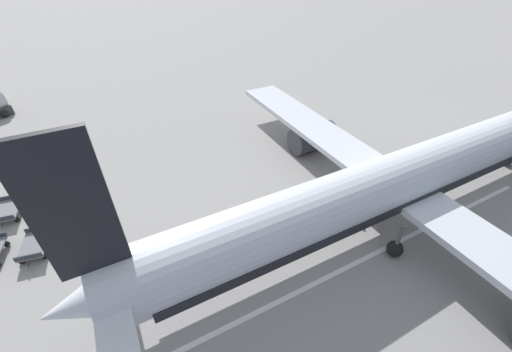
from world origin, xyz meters
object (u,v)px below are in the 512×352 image
(baggage_dolly_row_near_col_c, at_px, (8,211))
(baggage_dolly_row_mid_a_col_c, at_px, (47,203))
(baggage_dolly_row_mid_a_col_d, at_px, (35,245))
(baggage_dolly_row_mid_a_col_a, at_px, (66,145))
(baggage_dolly_row_near_col_a, at_px, (36,151))
(baggage_dolly_row_near_col_b, at_px, (24,176))
(baggage_dolly_row_mid_a_col_b, at_px, (60,169))
(airplane, at_px, (411,176))

(baggage_dolly_row_near_col_c, bearing_deg, baggage_dolly_row_mid_a_col_c, 78.95)
(baggage_dolly_row_mid_a_col_d, bearing_deg, baggage_dolly_row_mid_a_col_a, 166.77)
(baggage_dolly_row_near_col_a, xyz_separation_m, baggage_dolly_row_mid_a_col_a, (0.35, 2.49, 0.00))
(baggage_dolly_row_near_col_a, distance_m, baggage_dolly_row_mid_a_col_d, 13.08)
(baggage_dolly_row_near_col_b, height_order, baggage_dolly_row_mid_a_col_b, same)
(baggage_dolly_row_near_col_c, relative_size, baggage_dolly_row_mid_a_col_c, 1.00)
(baggage_dolly_row_near_col_b, distance_m, baggage_dolly_row_mid_a_col_b, 2.69)
(airplane, height_order, baggage_dolly_row_mid_a_col_a, airplane)
(baggage_dolly_row_near_col_a, relative_size, baggage_dolly_row_mid_a_col_b, 1.00)
(airplane, xyz_separation_m, baggage_dolly_row_near_col_a, (-22.83, -22.42, -2.77))
(baggage_dolly_row_near_col_a, relative_size, baggage_dolly_row_mid_a_col_c, 1.00)
(airplane, height_order, baggage_dolly_row_mid_a_col_c, airplane)
(baggage_dolly_row_near_col_a, bearing_deg, baggage_dolly_row_mid_a_col_b, 20.15)
(baggage_dolly_row_near_col_b, relative_size, baggage_dolly_row_mid_a_col_c, 1.00)
(baggage_dolly_row_near_col_b, distance_m, baggage_dolly_row_mid_a_col_a, 5.11)
(baggage_dolly_row_near_col_c, height_order, baggage_dolly_row_mid_a_col_c, same)
(airplane, height_order, baggage_dolly_row_mid_a_col_d, airplane)
(baggage_dolly_row_near_col_c, height_order, baggage_dolly_row_mid_a_col_b, same)
(baggage_dolly_row_near_col_c, bearing_deg, baggage_dolly_row_near_col_b, 166.51)
(baggage_dolly_row_mid_a_col_a, xyz_separation_m, baggage_dolly_row_mid_a_col_d, (12.72, -2.99, 0.00))
(baggage_dolly_row_mid_a_col_a, bearing_deg, baggage_dolly_row_near_col_b, -43.09)
(baggage_dolly_row_near_col_a, height_order, baggage_dolly_row_mid_a_col_a, same)
(baggage_dolly_row_mid_a_col_d, bearing_deg, baggage_dolly_row_mid_a_col_c, 167.17)
(baggage_dolly_row_mid_a_col_c, bearing_deg, baggage_dolly_row_mid_a_col_d, -12.83)
(baggage_dolly_row_mid_a_col_b, xyz_separation_m, baggage_dolly_row_mid_a_col_c, (4.35, -1.19, 0.00))
(baggage_dolly_row_mid_a_col_c, height_order, baggage_dolly_row_mid_a_col_d, same)
(baggage_dolly_row_near_col_b, xyz_separation_m, baggage_dolly_row_mid_a_col_c, (4.75, 1.47, 0.00))
(baggage_dolly_row_near_col_b, height_order, baggage_dolly_row_mid_a_col_c, same)
(baggage_dolly_row_near_col_a, height_order, baggage_dolly_row_mid_a_col_d, same)
(baggage_dolly_row_near_col_a, height_order, baggage_dolly_row_near_col_b, same)
(baggage_dolly_row_mid_a_col_c, bearing_deg, baggage_dolly_row_near_col_b, -162.84)
(baggage_dolly_row_near_col_c, bearing_deg, baggage_dolly_row_mid_a_col_a, 150.55)
(baggage_dolly_row_mid_a_col_a, relative_size, baggage_dolly_row_mid_a_col_c, 1.00)
(baggage_dolly_row_mid_a_col_b, bearing_deg, baggage_dolly_row_mid_a_col_d, -14.08)
(baggage_dolly_row_near_col_b, bearing_deg, baggage_dolly_row_mid_a_col_b, 81.35)
(baggage_dolly_row_near_col_c, bearing_deg, baggage_dolly_row_near_col_a, 166.33)
(baggage_dolly_row_near_col_a, height_order, baggage_dolly_row_mid_a_col_b, same)
(baggage_dolly_row_mid_a_col_c, bearing_deg, baggage_dolly_row_near_col_c, -101.05)
(baggage_dolly_row_near_col_b, bearing_deg, baggage_dolly_row_near_col_c, -13.49)
(airplane, bearing_deg, baggage_dolly_row_mid_a_col_a, -138.44)
(baggage_dolly_row_near_col_a, distance_m, baggage_dolly_row_near_col_b, 4.21)
(baggage_dolly_row_near_col_a, bearing_deg, baggage_dolly_row_mid_a_col_d, -2.21)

